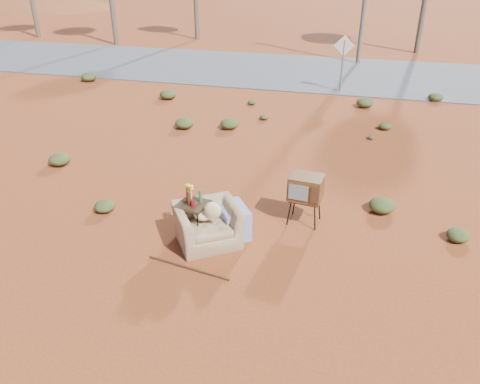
# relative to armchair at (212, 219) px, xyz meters

# --- Properties ---
(ground) EXTENTS (140.00, 140.00, 0.00)m
(ground) POSITION_rel_armchair_xyz_m (0.17, -0.59, -0.49)
(ground) COLOR #92371D
(ground) RESTS_ON ground
(highway) EXTENTS (140.00, 7.00, 0.04)m
(highway) POSITION_rel_armchair_xyz_m (0.17, 14.41, -0.47)
(highway) COLOR #565659
(highway) RESTS_ON ground
(dirt_mound) EXTENTS (26.00, 18.00, 2.00)m
(dirt_mound) POSITION_rel_armchair_xyz_m (-29.83, 33.41, -0.49)
(dirt_mound) COLOR brown
(dirt_mound) RESTS_ON ground
(armchair) EXTENTS (1.55, 1.54, 1.05)m
(armchair) POSITION_rel_armchair_xyz_m (0.00, 0.00, 0.00)
(armchair) COLOR #997B53
(armchair) RESTS_ON ground
(tv_unit) EXTENTS (0.72, 0.60, 1.07)m
(tv_unit) POSITION_rel_armchair_xyz_m (1.64, 1.14, 0.30)
(tv_unit) COLOR black
(tv_unit) RESTS_ON ground
(side_table) EXTENTS (0.64, 0.64, 1.10)m
(side_table) POSITION_rel_armchair_xyz_m (-0.41, 0.02, 0.32)
(side_table) COLOR #352513
(side_table) RESTS_ON ground
(rusty_bar) EXTENTS (1.63, 0.33, 0.04)m
(rusty_bar) POSITION_rel_armchair_xyz_m (-0.15, -1.00, -0.47)
(rusty_bar) COLOR #4E2A14
(rusty_bar) RESTS_ON ground
(road_sign) EXTENTS (0.78, 0.06, 2.19)m
(road_sign) POSITION_rel_armchair_xyz_m (1.67, 11.41, 1.01)
(road_sign) COLOR brown
(road_sign) RESTS_ON ground
(scrub_patch) EXTENTS (17.49, 8.07, 0.33)m
(scrub_patch) POSITION_rel_armchair_xyz_m (-0.65, 3.82, -0.35)
(scrub_patch) COLOR #404A20
(scrub_patch) RESTS_ON ground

